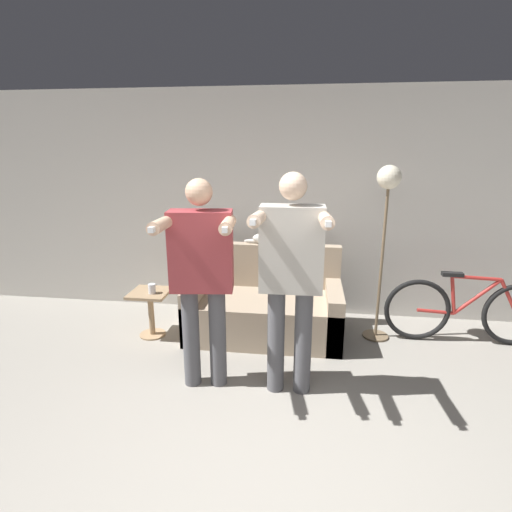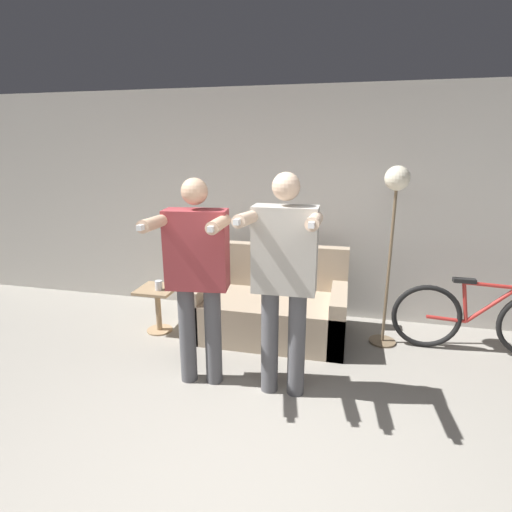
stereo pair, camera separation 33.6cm
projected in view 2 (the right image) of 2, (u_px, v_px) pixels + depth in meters
The scene contains 9 objects.
wall_back at pixel (305, 206), 4.57m from camera, with size 10.00×0.05×2.60m.
couch at pixel (270, 308), 4.28m from camera, with size 1.60×0.88×0.91m.
person_left at pixel (197, 269), 3.19m from camera, with size 0.62×0.73×1.74m.
person_right at pixel (284, 271), 3.03m from camera, with size 0.56×0.68×1.79m.
cat at pixel (277, 238), 4.39m from camera, with size 0.47×0.13×0.17m.
floor_lamp at pixel (395, 204), 3.76m from camera, with size 0.27×0.27×1.79m.
side_table at pixel (158, 301), 4.31m from camera, with size 0.39×0.39×0.50m.
cup at pixel (159, 285), 4.21m from camera, with size 0.08×0.08×0.10m.
bicycle at pixel (479, 320), 3.86m from camera, with size 1.62×0.07×0.75m.
Camera 2 is at (0.49, -1.64, 1.97)m, focal length 28.00 mm.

